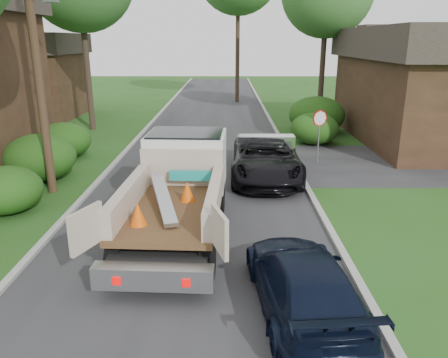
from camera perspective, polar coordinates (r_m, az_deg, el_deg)
ground at (r=11.79m, az=-4.72°, el=-9.80°), size 120.00×120.00×0.00m
road at (r=21.15m, az=-2.45°, el=2.81°), size 8.00×90.00×0.02m
curb_left at (r=21.72m, az=-13.33°, el=2.89°), size 0.20×90.00×0.12m
curb_right at (r=21.34m, az=8.63°, el=2.91°), size 0.20×90.00×0.12m
stop_sign at (r=20.20m, az=12.36°, el=6.86°), size 0.71×0.32×2.48m
utility_pole at (r=16.71m, az=-23.44°, el=15.42°), size 2.42×1.25×10.00m
house_left_far at (r=35.60m, az=-24.35°, el=12.34°), size 7.56×7.56×6.00m
house_right at (r=27.30m, az=26.90°, el=11.06°), size 9.72×12.96×6.20m
hedge_left_a at (r=15.93m, az=-26.63°, el=-1.28°), size 2.34×2.34×1.53m
hedge_left_b at (r=19.05m, az=-22.95°, el=2.62°), size 2.86×2.86×1.87m
hedge_left_c at (r=22.34m, az=-20.24°, el=4.76°), size 2.60×2.60×1.70m
hedge_right_a at (r=24.34m, az=11.73°, el=6.48°), size 2.60×2.60×1.70m
hedge_right_b at (r=27.33m, az=12.02°, el=8.20°), size 3.38×3.38×2.21m
flatbed_truck at (r=13.20m, az=-5.60°, el=-0.07°), size 3.25×7.05×2.62m
black_pickup at (r=17.92m, az=5.53°, el=2.72°), size 3.01×6.06×1.65m
navy_suv at (r=9.37m, az=10.29°, el=-13.12°), size 2.31×4.82×1.35m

